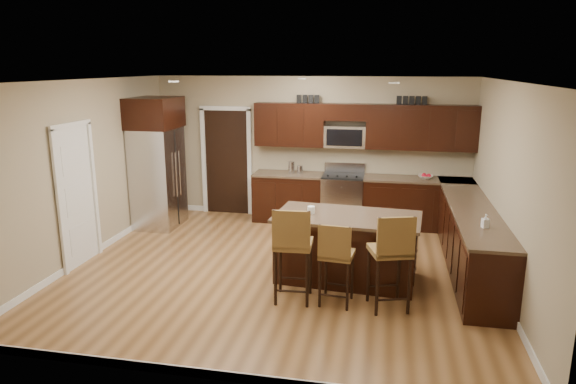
% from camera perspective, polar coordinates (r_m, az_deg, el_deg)
% --- Properties ---
extents(floor, '(6.00, 6.00, 0.00)m').
position_cam_1_polar(floor, '(7.56, -0.88, -8.63)').
color(floor, olive).
rests_on(floor, ground).
extents(ceiling, '(6.00, 6.00, 0.00)m').
position_cam_1_polar(ceiling, '(6.98, -0.97, 12.28)').
color(ceiling, silver).
rests_on(ceiling, wall_back).
extents(wall_back, '(6.00, 0.00, 6.00)m').
position_cam_1_polar(wall_back, '(9.81, 2.41, 4.83)').
color(wall_back, tan).
rests_on(wall_back, floor).
extents(wall_left, '(0.00, 5.50, 5.50)m').
position_cam_1_polar(wall_left, '(8.30, -21.66, 2.17)').
color(wall_left, tan).
rests_on(wall_left, floor).
extents(wall_right, '(0.00, 5.50, 5.50)m').
position_cam_1_polar(wall_right, '(7.17, 23.24, 0.29)').
color(wall_right, tan).
rests_on(wall_right, floor).
extents(base_cabinets, '(4.02, 3.96, 0.92)m').
position_cam_1_polar(base_cabinets, '(8.64, 13.59, -2.87)').
color(base_cabinets, black).
rests_on(base_cabinets, floor).
extents(upper_cabinets, '(4.00, 0.33, 0.80)m').
position_cam_1_polar(upper_cabinets, '(9.48, 8.59, 7.36)').
color(upper_cabinets, black).
rests_on(upper_cabinets, wall_back).
extents(range, '(0.76, 0.64, 1.11)m').
position_cam_1_polar(range, '(9.62, 6.10, -0.76)').
color(range, silver).
rests_on(range, floor).
extents(microwave, '(0.76, 0.31, 0.40)m').
position_cam_1_polar(microwave, '(9.55, 6.36, 6.15)').
color(microwave, silver).
rests_on(microwave, upper_cabinets).
extents(doorway, '(0.85, 0.03, 2.06)m').
position_cam_1_polar(doorway, '(10.23, -6.81, 3.30)').
color(doorway, black).
rests_on(doorway, floor).
extents(pantry_door, '(0.03, 0.80, 2.04)m').
position_cam_1_polar(pantry_door, '(8.11, -22.45, -0.55)').
color(pantry_door, white).
rests_on(pantry_door, floor).
extents(letter_decor, '(2.20, 0.03, 0.15)m').
position_cam_1_polar(letter_decor, '(9.45, 7.81, 10.14)').
color(letter_decor, black).
rests_on(letter_decor, upper_cabinets).
extents(island, '(2.03, 1.19, 0.92)m').
position_cam_1_polar(island, '(7.16, 6.52, -6.35)').
color(island, black).
rests_on(island, floor).
extents(stool_left, '(0.48, 0.48, 1.23)m').
position_cam_1_polar(stool_left, '(6.32, 0.51, -5.80)').
color(stool_left, olive).
rests_on(stool_left, floor).
extents(stool_mid, '(0.43, 0.43, 1.07)m').
position_cam_1_polar(stool_mid, '(6.30, 5.35, -6.94)').
color(stool_mid, olive).
rests_on(stool_mid, floor).
extents(stool_right, '(0.57, 0.57, 1.22)m').
position_cam_1_polar(stool_right, '(6.23, 11.45, -6.46)').
color(stool_right, olive).
rests_on(stool_right, floor).
extents(refrigerator, '(0.79, 0.96, 2.35)m').
position_cam_1_polar(refrigerator, '(9.58, -14.33, 3.31)').
color(refrigerator, silver).
rests_on(refrigerator, floor).
extents(floor_mat, '(1.19, 1.02, 0.01)m').
position_cam_1_polar(floor_mat, '(8.50, 8.75, -6.14)').
color(floor_mat, olive).
rests_on(floor_mat, floor).
extents(fruit_bowl, '(0.29, 0.29, 0.06)m').
position_cam_1_polar(fruit_bowl, '(9.51, 15.04, 1.63)').
color(fruit_bowl, silver).
rests_on(fruit_bowl, base_cabinets).
extents(soap_bottle, '(0.10, 0.10, 0.18)m').
position_cam_1_polar(soap_bottle, '(6.87, 21.09, -3.02)').
color(soap_bottle, '#B2B2B2').
rests_on(soap_bottle, base_cabinets).
extents(canister_tall, '(0.12, 0.12, 0.22)m').
position_cam_1_polar(canister_tall, '(9.62, 0.38, 2.74)').
color(canister_tall, silver).
rests_on(canister_tall, base_cabinets).
extents(canister_short, '(0.11, 0.11, 0.15)m').
position_cam_1_polar(canister_short, '(9.60, 1.33, 2.50)').
color(canister_short, silver).
rests_on(canister_short, base_cabinets).
extents(island_jar, '(0.10, 0.10, 0.10)m').
position_cam_1_polar(island_jar, '(7.04, 2.59, -1.99)').
color(island_jar, white).
rests_on(island_jar, island).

